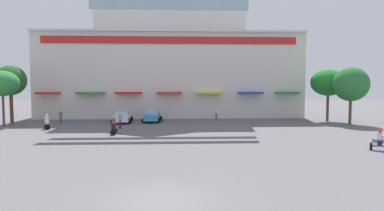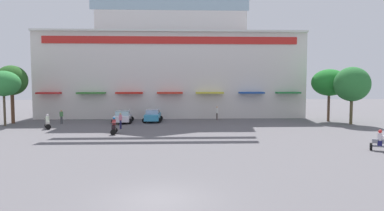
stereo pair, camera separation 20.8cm
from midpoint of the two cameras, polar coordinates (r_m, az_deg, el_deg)
ground_plane at (r=27.12m, az=-4.25°, el=-6.18°), size 128.00×128.00×0.00m
colonial_building at (r=50.98m, az=-3.61°, el=8.94°), size 34.85×19.52×21.74m
plaza_tree_0 at (r=44.05m, az=-28.05°, el=3.67°), size 3.42×3.70×6.61m
plaza_tree_1 at (r=44.17m, az=21.57°, el=3.56°), size 4.10×4.27×6.25m
plaza_tree_2 at (r=41.88m, az=-29.10°, el=3.20°), size 3.44×3.53×5.94m
plaza_tree_3 at (r=42.15m, az=24.78°, el=3.23°), size 3.89×3.82×6.41m
parked_car_0 at (r=40.51m, az=-11.66°, el=-1.83°), size 2.46×4.13×1.42m
parked_car_1 at (r=40.90m, az=-6.79°, el=-1.69°), size 2.33×3.90×1.47m
scooter_rider_1 at (r=32.10m, az=-13.04°, el=-3.51°), size 0.61×1.42×1.56m
scooter_rider_2 at (r=37.55m, az=-23.11°, el=-2.68°), size 1.03×1.42×1.53m
scooter_rider_3 at (r=27.26m, az=28.75°, el=-5.34°), size 1.55×1.11×1.48m
pedestrian_0 at (r=42.67m, az=3.92°, el=-1.08°), size 0.44×0.44×1.73m
pedestrian_1 at (r=41.45m, az=-21.14°, el=-1.65°), size 0.50×0.50×1.58m
pedestrian_2 at (r=35.45m, az=-12.02°, el=-2.32°), size 0.32×0.32×1.63m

